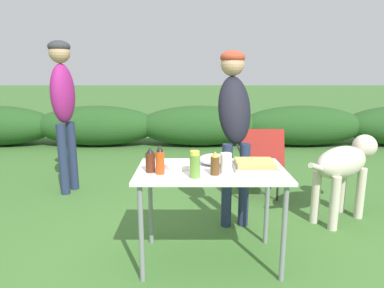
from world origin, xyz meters
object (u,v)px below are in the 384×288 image
dog (346,165)px  camp_chair_green_behind_table (261,159)px  mixing_bowl (215,159)px  relish_jar (196,165)px  food_tray (256,165)px  paper_cup_stack (227,163)px  standing_person_in_olive_jacket (235,113)px  hot_sauce_bottle (161,160)px  plate_stack (180,165)px  standing_person_in_gray_fleece (64,98)px  beer_bottle (216,164)px  bbq_sauce_bottle (151,160)px  folding_table (212,179)px

dog → camp_chair_green_behind_table: camp_chair_green_behind_table is taller
mixing_bowl → dog: bearing=25.3°
relish_jar → dog: relish_jar is taller
food_tray → paper_cup_stack: 0.27m
mixing_bowl → standing_person_in_olive_jacket: 0.69m
hot_sauce_bottle → relish_jar: hot_sauce_bottle is taller
plate_stack → paper_cup_stack: paper_cup_stack is taller
relish_jar → food_tray: bearing=26.8°
food_tray → standing_person_in_olive_jacket: size_ratio=0.20×
food_tray → hot_sauce_bottle: bearing=-168.1°
food_tray → standing_person_in_gray_fleece: (-1.96, 1.51, 0.38)m
standing_person_in_olive_jacket → camp_chair_green_behind_table: (0.38, 0.60, -0.60)m
beer_bottle → standing_person_in_gray_fleece: standing_person_in_gray_fleece is taller
paper_cup_stack → camp_chair_green_behind_table: size_ratio=0.18×
paper_cup_stack → dog: (1.25, 0.88, -0.26)m
camp_chair_green_behind_table → standing_person_in_olive_jacket: bearing=-120.4°
paper_cup_stack → standing_person_in_gray_fleece: size_ratio=0.08×
mixing_bowl → bbq_sauce_bottle: bearing=-155.6°
paper_cup_stack → bbq_sauce_bottle: 0.54m
folding_table → standing_person_in_gray_fleece: bearing=136.5°
plate_stack → beer_bottle: (0.26, -0.19, 0.06)m
relish_jar → camp_chair_green_behind_table: size_ratio=0.22×
camp_chair_green_behind_table → folding_table: bearing=-113.3°
folding_table → camp_chair_green_behind_table: size_ratio=1.32×
food_tray → mixing_bowl: bearing=159.0°
mixing_bowl → standing_person_in_gray_fleece: 2.21m
folding_table → paper_cup_stack: bearing=-46.3°
plate_stack → standing_person_in_gray_fleece: bearing=133.1°
bbq_sauce_bottle → standing_person_in_olive_jacket: (0.69, 0.80, 0.24)m
plate_stack → beer_bottle: beer_bottle is taller
hot_sauce_bottle → relish_jar: 0.26m
beer_bottle → bbq_sauce_bottle: bearing=172.1°
food_tray → hot_sauce_bottle: hot_sauce_bottle is taller
hot_sauce_bottle → bbq_sauce_bottle: 0.09m
standing_person_in_olive_jacket → standing_person_in_gray_fleece: standing_person_in_gray_fleece is taller
beer_bottle → standing_person_in_gray_fleece: size_ratio=0.09×
relish_jar → camp_chair_green_behind_table: relish_jar is taller
paper_cup_stack → dog: bearing=35.1°
hot_sauce_bottle → beer_bottle: (0.39, -0.02, -0.02)m
mixing_bowl → dog: size_ratio=0.26×
hot_sauce_bottle → beer_bottle: 0.39m
beer_bottle → camp_chair_green_behind_table: size_ratio=0.20×
relish_jar → plate_stack: bearing=115.2°
standing_person_in_olive_jacket → camp_chair_green_behind_table: 0.93m
mixing_bowl → relish_jar: bearing=-114.4°
food_tray → bbq_sauce_bottle: bearing=-172.6°
food_tray → paper_cup_stack: size_ratio=2.16×
relish_jar → camp_chair_green_behind_table: 1.74m
folding_table → standing_person_in_gray_fleece: size_ratio=0.62×
dog → mixing_bowl: bearing=-100.5°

